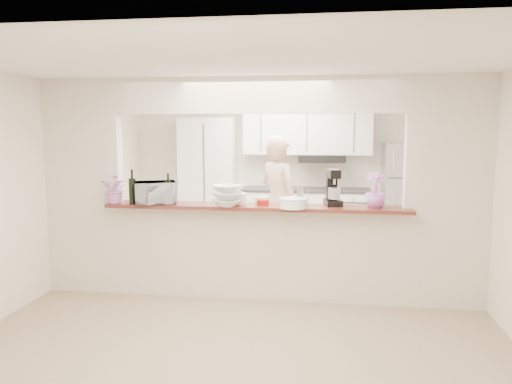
% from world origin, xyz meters
% --- Properties ---
extents(floor, '(6.00, 6.00, 0.00)m').
position_xyz_m(floor, '(0.00, 0.00, 0.00)').
color(floor, tan).
rests_on(floor, ground).
extents(tile_overlay, '(5.00, 2.90, 0.01)m').
position_xyz_m(tile_overlay, '(0.00, 1.55, 0.01)').
color(tile_overlay, beige).
rests_on(tile_overlay, floor).
extents(partition, '(5.00, 0.15, 2.50)m').
position_xyz_m(partition, '(0.00, 0.00, 1.48)').
color(partition, beige).
rests_on(partition, floor).
extents(bar_counter, '(3.40, 0.38, 1.09)m').
position_xyz_m(bar_counter, '(0.00, -0.00, 0.58)').
color(bar_counter, beige).
rests_on(bar_counter, floor).
extents(kitchen_cabinets, '(3.15, 0.62, 2.25)m').
position_xyz_m(kitchen_cabinets, '(-0.19, 2.72, 0.97)').
color(kitchen_cabinets, white).
rests_on(kitchen_cabinets, floor).
extents(refrigerator, '(0.75, 0.70, 1.70)m').
position_xyz_m(refrigerator, '(2.05, 2.65, 0.85)').
color(refrigerator, '#AEAEB3').
rests_on(refrigerator, floor).
extents(flower_left, '(0.37, 0.34, 0.34)m').
position_xyz_m(flower_left, '(-1.60, -0.15, 1.26)').
color(flower_left, '#CB6BA9').
rests_on(flower_left, bar_counter).
extents(wine_bottle_a, '(0.08, 0.08, 0.39)m').
position_xyz_m(wine_bottle_a, '(-1.40, -0.15, 1.24)').
color(wine_bottle_a, black).
rests_on(wine_bottle_a, bar_counter).
extents(wine_bottle_b, '(0.07, 0.07, 0.34)m').
position_xyz_m(wine_bottle_b, '(-1.00, -0.08, 1.22)').
color(wine_bottle_b, black).
rests_on(wine_bottle_b, bar_counter).
extents(toaster_oven, '(0.54, 0.46, 0.25)m').
position_xyz_m(toaster_oven, '(-1.15, -0.10, 1.22)').
color(toaster_oven, '#ABABB0').
rests_on(toaster_oven, bar_counter).
extents(serving_bowls, '(0.39, 0.39, 0.23)m').
position_xyz_m(serving_bowls, '(-0.30, -0.17, 1.20)').
color(serving_bowls, silver).
rests_on(serving_bowls, bar_counter).
extents(plate_stack_a, '(0.26, 0.26, 0.12)m').
position_xyz_m(plate_stack_a, '(-0.25, 0.03, 1.15)').
color(plate_stack_a, white).
rests_on(plate_stack_a, bar_counter).
extents(plate_stack_b, '(0.31, 0.31, 0.11)m').
position_xyz_m(plate_stack_b, '(0.42, -0.19, 1.14)').
color(plate_stack_b, white).
rests_on(plate_stack_b, bar_counter).
extents(red_bowl, '(0.13, 0.13, 0.06)m').
position_xyz_m(red_bowl, '(0.07, -0.03, 1.12)').
color(red_bowl, maroon).
rests_on(red_bowl, bar_counter).
extents(tan_bowl, '(0.16, 0.16, 0.07)m').
position_xyz_m(tan_bowl, '(0.05, 0.08, 1.13)').
color(tan_bowl, '#CAB08F').
rests_on(tan_bowl, bar_counter).
extents(utensil_caddy, '(0.27, 0.22, 0.22)m').
position_xyz_m(utensil_caddy, '(0.45, 0.05, 1.18)').
color(utensil_caddy, silver).
rests_on(utensil_caddy, bar_counter).
extents(stand_mixer, '(0.22, 0.30, 0.40)m').
position_xyz_m(stand_mixer, '(0.85, 0.06, 1.27)').
color(stand_mixer, black).
rests_on(stand_mixer, bar_counter).
extents(flower_right, '(0.22, 0.22, 0.38)m').
position_xyz_m(flower_right, '(1.30, -0.03, 1.28)').
color(flower_right, '#B162B7').
rests_on(flower_right, bar_counter).
extents(person, '(0.78, 0.78, 1.83)m').
position_xyz_m(person, '(0.13, 1.24, 0.91)').
color(person, '#DCAC8F').
rests_on(person, floor).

